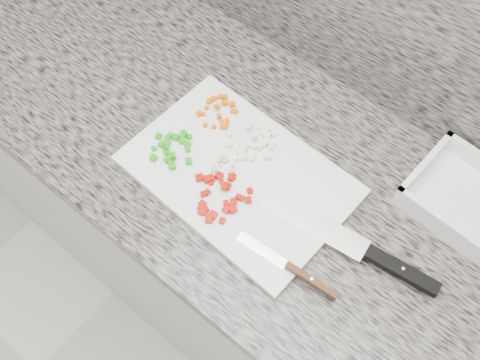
% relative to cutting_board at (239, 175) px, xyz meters
% --- Properties ---
extents(cabinet, '(3.92, 0.62, 0.86)m').
position_rel_cutting_board_xyz_m(cabinet, '(0.06, 0.06, -0.48)').
color(cabinet, beige).
rests_on(cabinet, ground).
extents(countertop, '(3.96, 0.64, 0.04)m').
position_rel_cutting_board_xyz_m(countertop, '(0.06, 0.06, -0.03)').
color(countertop, '#656059').
rests_on(countertop, cabinet).
extents(cutting_board, '(0.47, 0.32, 0.02)m').
position_rel_cutting_board_xyz_m(cutting_board, '(0.00, 0.00, 0.00)').
color(cutting_board, white).
rests_on(cutting_board, countertop).
extents(carrot_pile, '(0.09, 0.10, 0.02)m').
position_rel_cutting_board_xyz_m(carrot_pile, '(-0.13, 0.09, 0.01)').
color(carrot_pile, '#E35904').
rests_on(carrot_pile, cutting_board).
extents(onion_pile, '(0.11, 0.11, 0.02)m').
position_rel_cutting_board_xyz_m(onion_pile, '(-0.02, 0.07, 0.01)').
color(onion_pile, white).
rests_on(onion_pile, cutting_board).
extents(green_pepper_pile, '(0.11, 0.10, 0.02)m').
position_rel_cutting_board_xyz_m(green_pepper_pile, '(-0.14, -0.04, 0.01)').
color(green_pepper_pile, '#209A0E').
rests_on(green_pepper_pile, cutting_board).
extents(red_pepper_pile, '(0.13, 0.12, 0.02)m').
position_rel_cutting_board_xyz_m(red_pepper_pile, '(0.01, -0.07, 0.01)').
color(red_pepper_pile, '#B10B02').
rests_on(red_pepper_pile, cutting_board).
extents(garlic_pile, '(0.05, 0.06, 0.01)m').
position_rel_cutting_board_xyz_m(garlic_pile, '(-0.04, -0.00, 0.01)').
color(garlic_pile, beige).
rests_on(garlic_pile, cutting_board).
extents(chef_knife, '(0.37, 0.08, 0.02)m').
position_rel_cutting_board_xyz_m(chef_knife, '(0.31, 0.02, 0.01)').
color(chef_knife, silver).
rests_on(chef_knife, cutting_board).
extents(paring_knife, '(0.22, 0.03, 0.02)m').
position_rel_cutting_board_xyz_m(paring_knife, '(0.22, -0.10, 0.01)').
color(paring_knife, silver).
rests_on(paring_knife, cutting_board).
extents(tray, '(0.27, 0.20, 0.05)m').
position_rel_cutting_board_xyz_m(tray, '(0.41, 0.24, 0.01)').
color(tray, silver).
rests_on(tray, countertop).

